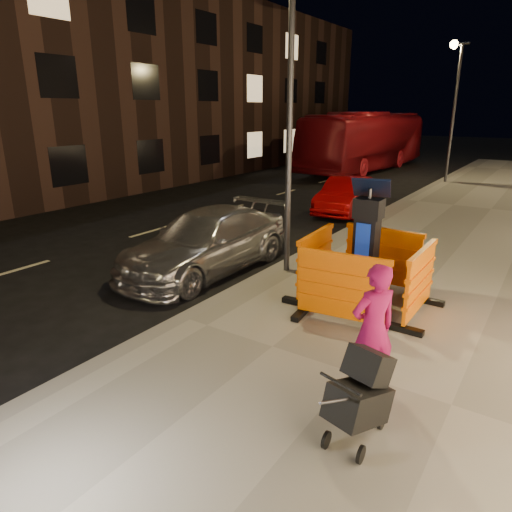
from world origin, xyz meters
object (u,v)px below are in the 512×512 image
Objects in this scene: car_red at (345,212)px; barrier_front at (342,289)px; barrier_kerbside at (315,263)px; bus_doubledecker at (364,170)px; barrier_bldgside at (419,283)px; car_silver at (208,270)px; barrier_back at (382,258)px; man at (373,329)px; parking_kiosk at (366,247)px; stroller at (358,399)px.

barrier_front is at bearing -74.19° from car_red.
car_red is (-2.58, 7.48, -0.74)m from barrier_kerbside.
bus_doubledecker is (-3.74, 11.46, 0.00)m from car_red.
barrier_kerbside and barrier_bldgside have the same top height.
car_silver is (-4.64, 0.16, -0.74)m from barrier_bldgside.
man reaches higher than barrier_back.
barrier_back is 0.41× the size of car_red.
man reaches higher than bus_doubledecker.
parking_kiosk is at bearing 90.41° from barrier_bldgside.
barrier_kerbside is 2.84m from car_silver.
barrier_kerbside is 0.92× the size of man.
barrier_front and barrier_bldgside have the same top height.
barrier_kerbside is (-0.95, -0.95, 0.00)m from barrier_back.
bus_doubledecker is (-7.27, 17.99, -0.74)m from barrier_back.
car_red is (-3.53, 7.48, -1.21)m from parking_kiosk.
parking_kiosk reaches higher than stroller.
car_red is at bearing 128.88° from stroller.
barrier_kerbside reaches higher than car_red.
barrier_front is 21.19m from bus_doubledecker.
stroller reaches higher than car_red.
barrier_bldgside is 3.36m from stroller.
bus_doubledecker is at bearing 102.03° from car_silver.
barrier_bldgside is 1.63× the size of stroller.
barrier_kerbside is 1.90m from barrier_bldgside.
stroller is at bearing -69.26° from barrier_front.
barrier_back is 1.00× the size of barrier_kerbside.
barrier_bldgside is (0.95, 0.00, -0.47)m from parking_kiosk.
barrier_front reaches higher than car_red.
man is at bearing -144.48° from barrier_kerbside.
barrier_kerbside reaches higher than stroller.
barrier_back is at bearing -68.51° from car_red.
man is at bearing -61.83° from barrier_front.
man reaches higher than car_red.
barrier_back is (0.00, 0.95, -0.47)m from parking_kiosk.
barrier_kerbside is (-0.95, 0.00, -0.47)m from parking_kiosk.
bus_doubledecker is 23.86m from stroller.
man is (0.09, -2.45, 0.23)m from barrier_bldgside.
bus_doubledecker is 12.72× the size of stroller.
car_silver is at bearing 88.46° from barrier_bldgside.
man reaches higher than stroller.
car_red is at bearing 113.67° from parking_kiosk.
barrier_back is 7.46m from car_red.
car_silver is at bearing 175.96° from parking_kiosk.
stroller is (4.93, -3.50, 0.61)m from car_silver.
bus_doubledecker is (-3.58, 18.79, 0.00)m from car_silver.
parking_kiosk reaches higher than bus_doubledecker.
parking_kiosk is at bearing 125.42° from stroller.
parking_kiosk is 3.89m from car_silver.
barrier_front is 1.00× the size of barrier_bldgside.
barrier_bldgside is 0.41× the size of car_red.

